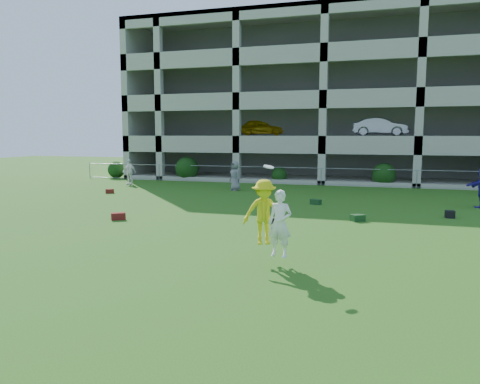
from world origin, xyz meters
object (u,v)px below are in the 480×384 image
(bystander_c, at_px, (235,176))
(frisbee_contest, at_px, (268,215))
(bystander_b, at_px, (129,172))
(parking_garage, at_px, (336,103))
(crate_d, at_px, (450,214))

(bystander_c, xyz_separation_m, frisbee_contest, (5.80, -15.27, 0.41))
(bystander_b, bearing_deg, parking_garage, 44.36)
(bystander_c, height_order, frisbee_contest, frisbee_contest)
(parking_garage, bearing_deg, crate_d, -71.26)
(bystander_b, bearing_deg, crate_d, -20.86)
(frisbee_contest, height_order, parking_garage, parking_garage)
(parking_garage, bearing_deg, bystander_c, -109.41)
(bystander_b, relative_size, bystander_c, 0.96)
(bystander_c, distance_m, parking_garage, 14.85)
(crate_d, xyz_separation_m, frisbee_contest, (-5.47, -8.85, 1.15))
(bystander_b, bearing_deg, bystander_c, -7.46)
(crate_d, height_order, parking_garage, parking_garage)
(bystander_b, xyz_separation_m, bystander_c, (7.92, -1.12, 0.04))
(crate_d, bearing_deg, bystander_b, 158.53)
(crate_d, relative_size, frisbee_contest, 0.15)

